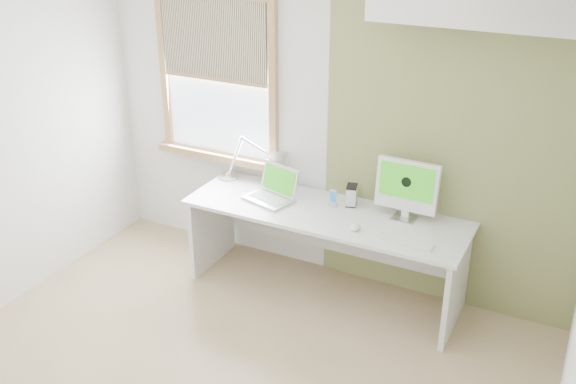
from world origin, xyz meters
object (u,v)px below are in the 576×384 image
Objects in this scene: external_drive at (352,195)px; imac at (407,187)px; desk at (328,230)px; laptop at (273,191)px; desk_lamp at (269,163)px.

imac reaches higher than external_drive.
desk is 0.34m from external_drive.
desk is 0.53m from laptop.
desk_lamp is 1.64× the size of laptop.
desk is 0.74m from desk_lamp.
laptop is 0.62m from external_drive.
desk_lamp is 1.51× the size of imac.
laptop is at bearing -53.86° from desk_lamp.
imac reaches higher than desk_lamp.
imac reaches higher than desk.
desk_lamp is at bearing 177.75° from imac.
imac is at bearing 7.88° from laptop.
desk_lamp is at bearing 178.81° from external_drive.
laptop is at bearing -175.76° from desk.
imac is (0.44, -0.03, 0.18)m from external_drive.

